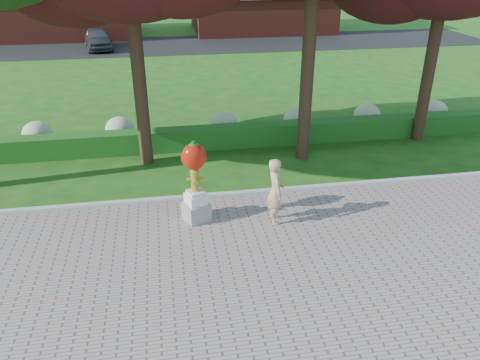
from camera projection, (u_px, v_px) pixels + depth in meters
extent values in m
plane|color=#1A4A12|center=(228.00, 256.00, 11.48)|extent=(100.00, 100.00, 0.00)
cube|color=#ADADA5|center=(214.00, 196.00, 14.09)|extent=(40.00, 0.18, 0.15)
cube|color=#174F16|center=(201.00, 138.00, 17.48)|extent=(24.00, 0.70, 0.80)
ellipsoid|color=#A8B187|center=(37.00, 134.00, 17.39)|extent=(1.10, 1.10, 0.99)
ellipsoid|color=#A8B187|center=(120.00, 130.00, 17.84)|extent=(1.10, 1.10, 0.99)
ellipsoid|color=#A8B187|center=(224.00, 124.00, 18.44)|extent=(1.10, 1.10, 0.99)
ellipsoid|color=#A8B187|center=(297.00, 120.00, 18.89)|extent=(1.10, 1.10, 0.99)
ellipsoid|color=#A8B187|center=(367.00, 116.00, 19.34)|extent=(1.10, 1.10, 0.99)
ellipsoid|color=#A8B187|center=(434.00, 112.00, 19.79)|extent=(1.10, 1.10, 0.99)
cube|color=black|center=(176.00, 45.00, 36.17)|extent=(50.00, 8.00, 0.02)
cylinder|color=black|center=(139.00, 76.00, 15.10)|extent=(0.44, 0.44, 6.16)
cylinder|color=black|center=(308.00, 55.00, 15.23)|extent=(0.44, 0.44, 7.28)
cylinder|color=black|center=(430.00, 64.00, 17.18)|extent=(0.44, 0.44, 5.88)
cube|color=gray|center=(196.00, 211.00, 12.85)|extent=(0.82, 0.82, 0.51)
cube|color=silver|center=(196.00, 199.00, 12.67)|extent=(0.66, 0.66, 0.28)
cube|color=silver|center=(196.00, 192.00, 12.59)|extent=(0.53, 0.53, 0.10)
cylinder|color=olive|center=(195.00, 181.00, 12.44)|extent=(0.22, 0.22, 0.57)
ellipsoid|color=olive|center=(195.00, 172.00, 12.31)|extent=(0.26, 0.26, 0.18)
cylinder|color=olive|center=(189.00, 180.00, 12.39)|extent=(0.12, 0.11, 0.11)
cylinder|color=olive|center=(201.00, 179.00, 12.44)|extent=(0.12, 0.11, 0.11)
cylinder|color=olive|center=(195.00, 182.00, 12.28)|extent=(0.12, 0.12, 0.12)
cylinder|color=olive|center=(194.00, 169.00, 12.28)|extent=(0.08, 0.08, 0.05)
ellipsoid|color=#A81609|center=(194.00, 157.00, 12.12)|extent=(0.63, 0.57, 0.73)
ellipsoid|color=#A81609|center=(187.00, 158.00, 12.10)|extent=(0.31, 0.31, 0.47)
ellipsoid|color=#A81609|center=(201.00, 157.00, 12.16)|extent=(0.31, 0.31, 0.47)
cylinder|color=#225F15|center=(193.00, 144.00, 11.96)|extent=(0.10, 0.10, 0.12)
ellipsoid|color=#225F15|center=(193.00, 145.00, 11.97)|extent=(0.24, 0.24, 0.08)
imported|color=tan|center=(275.00, 191.00, 12.46)|extent=(0.45, 0.68, 1.86)
imported|color=#383B3E|center=(98.00, 38.00, 34.38)|extent=(2.56, 4.73, 1.53)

